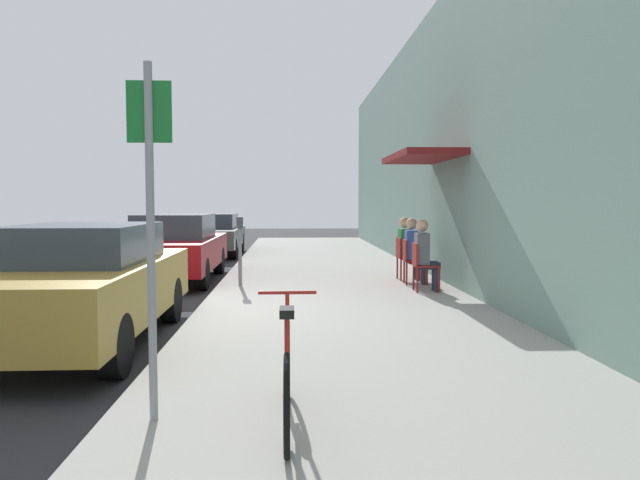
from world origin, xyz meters
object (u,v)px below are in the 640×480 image
at_px(parked_car_2, 212,234).
at_px(seated_patron_2, 407,246).
at_px(seated_patron_0, 425,253).
at_px(seated_patron_1, 414,249).
at_px(parked_car_1, 175,247).
at_px(cafe_chair_1, 411,258).
at_px(parking_meter, 240,246).
at_px(parked_car_0, 81,283).
at_px(cafe_chair_2, 404,255).
at_px(bicycle_0, 287,376).
at_px(street_sign, 150,214).
at_px(cafe_chair_0, 422,263).

xyz_separation_m(parked_car_2, seated_patron_2, (4.93, -7.21, 0.11)).
bearing_deg(seated_patron_0, parked_car_2, 119.17).
bearing_deg(seated_patron_1, parked_car_2, 121.98).
bearing_deg(seated_patron_2, seated_patron_0, -90.00).
height_order(parked_car_1, seated_patron_2, parked_car_1).
bearing_deg(parked_car_1, cafe_chair_1, -17.95).
bearing_deg(seated_patron_2, parked_car_1, 169.64).
bearing_deg(parking_meter, seated_patron_0, -14.89).
xyz_separation_m(parking_meter, seated_patron_2, (3.38, 0.72, -0.07)).
distance_m(parking_meter, cafe_chair_1, 3.33).
bearing_deg(parked_car_0, cafe_chair_2, 45.26).
relative_size(parked_car_1, parking_meter, 3.33).
bearing_deg(parked_car_1, cafe_chair_2, -10.49).
bearing_deg(parked_car_0, seated_patron_2, 44.91).
bearing_deg(seated_patron_0, parking_meter, 165.11).
bearing_deg(seated_patron_2, parking_meter, -168.04).
distance_m(parked_car_1, seated_patron_1, 5.18).
bearing_deg(bicycle_0, street_sign, 170.86).
height_order(parked_car_0, cafe_chair_0, parked_car_0).
bearing_deg(seated_patron_0, seated_patron_2, 90.00).
xyz_separation_m(cafe_chair_0, cafe_chair_2, (-0.00, 1.61, 0.00)).
height_order(seated_patron_0, seated_patron_1, same).
xyz_separation_m(bicycle_0, seated_patron_0, (2.45, 6.33, 0.34)).
bearing_deg(cafe_chair_1, cafe_chair_0, -90.01).
xyz_separation_m(parked_car_1, cafe_chair_1, (4.87, -1.58, -0.12)).
bearing_deg(seated_patron_0, street_sign, -119.05).
relative_size(parked_car_0, seated_patron_0, 3.41).
xyz_separation_m(cafe_chair_1, seated_patron_2, (0.06, 0.68, 0.19)).
bearing_deg(seated_patron_2, parked_car_0, -135.09).
relative_size(seated_patron_0, cafe_chair_1, 1.48).
xyz_separation_m(parking_meter, cafe_chair_2, (3.32, 0.71, -0.26)).
relative_size(parked_car_2, cafe_chair_0, 5.06).
distance_m(parked_car_0, parked_car_1, 5.81).
bearing_deg(seated_patron_2, cafe_chair_2, -179.11).
height_order(seated_patron_1, seated_patron_2, same).
bearing_deg(seated_patron_0, cafe_chair_2, 92.14).
distance_m(seated_patron_0, cafe_chair_1, 0.96).
height_order(parked_car_1, cafe_chair_0, parked_car_1).
relative_size(parked_car_2, seated_patron_2, 3.41).
bearing_deg(street_sign, parked_car_2, 95.71).
relative_size(parking_meter, cafe_chair_2, 1.52).
height_order(parked_car_2, cafe_chair_0, parked_car_2).
bearing_deg(bicycle_0, cafe_chair_0, 69.36).
relative_size(cafe_chair_0, cafe_chair_1, 1.00).
xyz_separation_m(cafe_chair_1, seated_patron_1, (0.06, -0.00, 0.19)).
xyz_separation_m(seated_patron_1, cafe_chair_2, (-0.06, 0.68, -0.19)).
height_order(parked_car_1, cafe_chair_1, parked_car_1).
distance_m(cafe_chair_0, seated_patron_0, 0.20).
bearing_deg(parked_car_2, seated_patron_1, -58.02).
height_order(bicycle_0, seated_patron_0, seated_patron_0).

